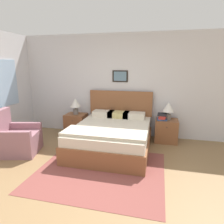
{
  "coord_description": "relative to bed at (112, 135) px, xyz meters",
  "views": [
    {
      "loc": [
        1.01,
        -2.44,
        1.84
      ],
      "look_at": [
        0.08,
        1.44,
        0.89
      ],
      "focal_mm": 32.0,
      "sensor_mm": 36.0,
      "label": 1
    }
  ],
  "objects": [
    {
      "name": "table_lamp_by_door",
      "position": [
        1.19,
        0.72,
        0.52
      ],
      "size": [
        0.28,
        0.28,
        0.42
      ],
      "color": "slate",
      "rests_on": "nightstand_by_door"
    },
    {
      "name": "book_novel_upper",
      "position": [
        1.06,
        0.68,
        0.33
      ],
      "size": [
        0.17,
        0.24,
        0.04
      ],
      "rotation": [
        0.0,
        0.0,
        0.09
      ],
      "color": "#B7332D",
      "rests_on": "book_hardcover_middle"
    },
    {
      "name": "book_slim_near_top",
      "position": [
        1.06,
        0.68,
        0.37
      ],
      "size": [
        0.21,
        0.25,
        0.04
      ],
      "rotation": [
        0.0,
        0.0,
        -0.02
      ],
      "color": "#232328",
      "rests_on": "book_novel_upper"
    },
    {
      "name": "armchair",
      "position": [
        -1.92,
        -0.68,
        -0.01
      ],
      "size": [
        0.94,
        0.89,
        0.93
      ],
      "rotation": [
        0.0,
        0.0,
        -1.32
      ],
      "color": "#8E606B",
      "rests_on": "ground_plane"
    },
    {
      "name": "book_thick_bottom",
      "position": [
        1.06,
        0.68,
        0.26
      ],
      "size": [
        0.24,
        0.23,
        0.04
      ],
      "rotation": [
        0.0,
        0.0,
        0.11
      ],
      "color": "#335693",
      "rests_on": "nightstand_by_door"
    },
    {
      "name": "bed",
      "position": [
        0.0,
        0.0,
        0.0
      ],
      "size": [
        1.62,
        1.96,
        1.18
      ],
      "color": "brown",
      "rests_on": "ground_plane"
    },
    {
      "name": "ground_plane",
      "position": [
        -0.04,
        -1.61,
        -0.31
      ],
      "size": [
        16.0,
        16.0,
        0.0
      ],
      "primitive_type": "plane",
      "color": "olive"
    },
    {
      "name": "book_hardcover_middle",
      "position": [
        1.06,
        0.68,
        0.29
      ],
      "size": [
        0.17,
        0.24,
        0.04
      ],
      "rotation": [
        0.0,
        0.0,
        -0.06
      ],
      "color": "#B7332D",
      "rests_on": "book_thick_bottom"
    },
    {
      "name": "table_lamp_near_window",
      "position": [
        -1.17,
        0.72,
        0.52
      ],
      "size": [
        0.28,
        0.28,
        0.42
      ],
      "color": "slate",
      "rests_on": "nightstand_near_window"
    },
    {
      "name": "area_rug_main",
      "position": [
        0.02,
        -0.99,
        -0.31
      ],
      "size": [
        2.21,
        1.92,
        0.01
      ],
      "color": "brown",
      "rests_on": "ground_plane"
    },
    {
      "name": "wall_back",
      "position": [
        -0.04,
        1.04,
        0.99
      ],
      "size": [
        7.63,
        0.09,
        2.6
      ],
      "color": "silver",
      "rests_on": "ground_plane"
    },
    {
      "name": "nightstand_by_door",
      "position": [
        1.17,
        0.73,
        -0.04
      ],
      "size": [
        0.53,
        0.48,
        0.55
      ],
      "color": "brown",
      "rests_on": "ground_plane"
    },
    {
      "name": "nightstand_near_window",
      "position": [
        -1.17,
        0.73,
        -0.04
      ],
      "size": [
        0.53,
        0.48,
        0.55
      ],
      "color": "brown",
      "rests_on": "ground_plane"
    }
  ]
}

